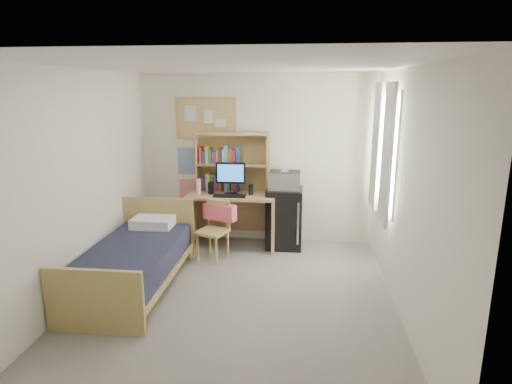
# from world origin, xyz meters

# --- Properties ---
(floor) EXTENTS (3.60, 4.20, 0.02)m
(floor) POSITION_xyz_m (0.00, 0.00, -0.01)
(floor) COLOR gray
(floor) RESTS_ON ground
(ceiling) EXTENTS (3.60, 4.20, 0.02)m
(ceiling) POSITION_xyz_m (0.00, 0.00, 2.60)
(ceiling) COLOR white
(ceiling) RESTS_ON wall_back
(wall_back) EXTENTS (3.60, 0.04, 2.60)m
(wall_back) POSITION_xyz_m (0.00, 2.10, 1.30)
(wall_back) COLOR white
(wall_back) RESTS_ON floor
(wall_front) EXTENTS (3.60, 0.04, 2.60)m
(wall_front) POSITION_xyz_m (0.00, -2.10, 1.30)
(wall_front) COLOR white
(wall_front) RESTS_ON floor
(wall_left) EXTENTS (0.04, 4.20, 2.60)m
(wall_left) POSITION_xyz_m (-1.80, 0.00, 1.30)
(wall_left) COLOR white
(wall_left) RESTS_ON floor
(wall_right) EXTENTS (0.04, 4.20, 2.60)m
(wall_right) POSITION_xyz_m (1.80, 0.00, 1.30)
(wall_right) COLOR white
(wall_right) RESTS_ON floor
(window_unit) EXTENTS (0.10, 1.40, 1.70)m
(window_unit) POSITION_xyz_m (1.75, 1.20, 1.60)
(window_unit) COLOR white
(window_unit) RESTS_ON wall_right
(curtain_left) EXTENTS (0.04, 0.55, 1.70)m
(curtain_left) POSITION_xyz_m (1.72, 0.80, 1.60)
(curtain_left) COLOR silver
(curtain_left) RESTS_ON wall_right
(curtain_right) EXTENTS (0.04, 0.55, 1.70)m
(curtain_right) POSITION_xyz_m (1.72, 1.60, 1.60)
(curtain_right) COLOR silver
(curtain_right) RESTS_ON wall_right
(bulletin_board) EXTENTS (0.94, 0.03, 0.64)m
(bulletin_board) POSITION_xyz_m (-0.78, 2.08, 1.92)
(bulletin_board) COLOR tan
(bulletin_board) RESTS_ON wall_back
(poster_wave) EXTENTS (0.30, 0.01, 0.42)m
(poster_wave) POSITION_xyz_m (-1.10, 2.09, 1.25)
(poster_wave) COLOR #255795
(poster_wave) RESTS_ON wall_back
(poster_japan) EXTENTS (0.28, 0.01, 0.36)m
(poster_japan) POSITION_xyz_m (-1.10, 2.09, 0.78)
(poster_japan) COLOR red
(poster_japan) RESTS_ON wall_back
(desk) EXTENTS (1.34, 0.69, 0.83)m
(desk) POSITION_xyz_m (-0.34, 1.75, 0.41)
(desk) COLOR tan
(desk) RESTS_ON floor
(desk_chair) EXTENTS (0.54, 0.54, 0.83)m
(desk_chair) POSITION_xyz_m (-0.52, 1.18, 0.42)
(desk_chair) COLOR tan
(desk_chair) RESTS_ON floor
(mini_fridge) EXTENTS (0.54, 0.54, 0.91)m
(mini_fridge) POSITION_xyz_m (0.46, 1.81, 0.46)
(mini_fridge) COLOR black
(mini_fridge) RESTS_ON floor
(bed) EXTENTS (0.99, 1.95, 0.54)m
(bed) POSITION_xyz_m (-1.28, 0.18, 0.27)
(bed) COLOR black
(bed) RESTS_ON floor
(hutch) EXTENTS (1.10, 0.30, 0.90)m
(hutch) POSITION_xyz_m (-0.34, 1.90, 1.28)
(hutch) COLOR tan
(hutch) RESTS_ON desk
(monitor) EXTENTS (0.44, 0.04, 0.47)m
(monitor) POSITION_xyz_m (-0.34, 1.69, 1.06)
(monitor) COLOR black
(monitor) RESTS_ON desk
(keyboard) EXTENTS (0.48, 0.16, 0.02)m
(keyboard) POSITION_xyz_m (-0.33, 1.55, 0.84)
(keyboard) COLOR black
(keyboard) RESTS_ON desk
(speaker_left) EXTENTS (0.08, 0.08, 0.18)m
(speaker_left) POSITION_xyz_m (-0.64, 1.68, 0.92)
(speaker_left) COLOR black
(speaker_left) RESTS_ON desk
(speaker_right) EXTENTS (0.06, 0.06, 0.15)m
(speaker_right) POSITION_xyz_m (-0.04, 1.69, 0.91)
(speaker_right) COLOR black
(speaker_right) RESTS_ON desk
(water_bottle) EXTENTS (0.07, 0.07, 0.23)m
(water_bottle) POSITION_xyz_m (-0.82, 1.64, 0.94)
(water_bottle) COLOR white
(water_bottle) RESTS_ON desk
(hoodie) EXTENTS (0.51, 0.31, 0.23)m
(hoodie) POSITION_xyz_m (-0.45, 1.37, 0.65)
(hoodie) COLOR #EC5A66
(hoodie) RESTS_ON desk_chair
(microwave) EXTENTS (0.46, 0.35, 0.26)m
(microwave) POSITION_xyz_m (0.46, 1.79, 1.04)
(microwave) COLOR #B9B9BE
(microwave) RESTS_ON mini_fridge
(desk_fan) EXTENTS (0.23, 0.23, 0.28)m
(desk_fan) POSITION_xyz_m (0.46, 1.79, 1.32)
(desk_fan) COLOR white
(desk_fan) RESTS_ON microwave
(pillow) EXTENTS (0.54, 0.38, 0.13)m
(pillow) POSITION_xyz_m (-1.29, 0.93, 0.60)
(pillow) COLOR white
(pillow) RESTS_ON bed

